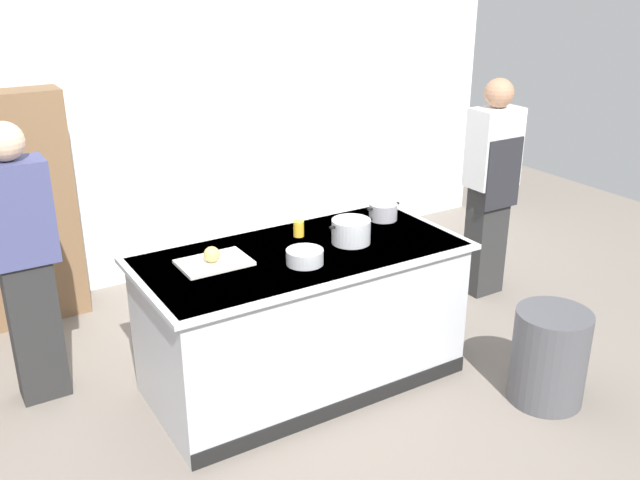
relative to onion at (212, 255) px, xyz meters
The scene contains 12 objects.
ground_plane 1.11m from the onion, ahead, with size 10.00×10.00×0.00m, color slate.
back_wall 2.16m from the onion, 74.92° to the left, with size 6.40×0.12×3.00m, color silver.
counter_island 0.74m from the onion, ahead, with size 1.98×0.98×0.90m.
cutting_board 0.06m from the onion, 29.26° to the left, with size 0.40×0.28×0.02m, color silver.
onion is the anchor object (origin of this frame).
stock_pot 0.88m from the onion, ahead, with size 0.31×0.24×0.15m.
sauce_pan 1.29m from the onion, ahead, with size 0.26×0.19×0.11m.
mixing_bowl 0.53m from the onion, 28.81° to the right, with size 0.22×0.22×0.09m, color #B7BABF.
juice_cup 0.66m from the onion, 11.98° to the left, with size 0.07×0.07×0.10m, color yellow.
trash_bin 2.11m from the onion, 31.46° to the right, with size 0.45×0.45×0.59m, color #4C4C51.
person_chef 2.46m from the onion, ahead, with size 0.38×0.25×1.72m.
person_guest 1.10m from the onion, 145.62° to the left, with size 0.38×0.24×1.72m.
Camera 1 is at (-1.95, -3.39, 2.54)m, focal length 39.73 mm.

